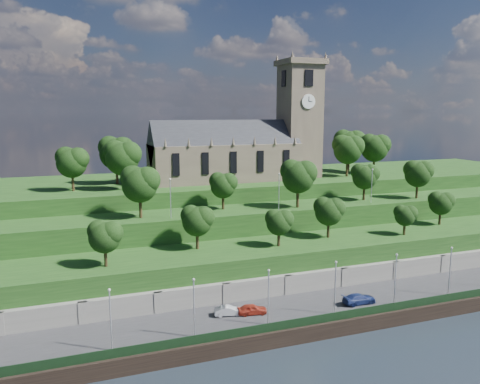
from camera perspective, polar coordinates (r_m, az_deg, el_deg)
name	(u,v)px	position (r m, az deg, el deg)	size (l,w,h in m)	color
ground	(356,333)	(68.53, 13.96, -16.34)	(320.00, 320.00, 0.00)	black
promenade	(333,309)	(72.68, 11.31, -13.79)	(160.00, 12.00, 2.00)	#2D2D30
quay_wall	(357,326)	(68.02, 14.03, -15.52)	(160.00, 0.50, 2.20)	black
fence	(354,313)	(67.89, 13.77, -14.17)	(160.00, 0.10, 1.20)	black
retaining_wall	(314,285)	(76.89, 9.03, -11.17)	(160.00, 2.10, 5.00)	slate
embankment_lower	(297,265)	(81.39, 7.00, -8.80)	(160.00, 12.00, 8.00)	#1B4015
embankment_upper	(272,237)	(90.33, 3.89, -5.54)	(160.00, 10.00, 12.00)	#1B4015
hilltop	(236,209)	(109.01, -0.51, -2.04)	(160.00, 32.00, 15.00)	#1B4015
church	(245,145)	(103.44, 0.62, 5.73)	(38.60, 12.35, 27.60)	brown
trees_lower	(291,216)	(78.84, 6.27, -2.94)	(68.23, 8.65, 7.22)	black
trees_upper	(288,177)	(88.14, 5.87, 1.79)	(62.87, 8.35, 9.07)	black
trees_hilltop	(257,149)	(103.23, 2.04, 5.20)	(75.25, 16.67, 10.44)	black
lamp_posts_promenade	(335,284)	(66.90, 11.54, -10.88)	(60.36, 0.36, 7.71)	#B2B2B7
lamp_posts_upper	(279,188)	(85.52, 4.77, 0.44)	(40.36, 0.36, 6.82)	#B2B2B7
car_left	(252,309)	(67.04, 1.48, -14.09)	(1.67, 4.16, 1.42)	maroon
car_middle	(229,311)	(66.70, -1.41, -14.27)	(1.39, 3.99, 1.32)	#AAABAF
car_right	(359,299)	(72.45, 14.32, -12.50)	(2.06, 5.07, 1.47)	navy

